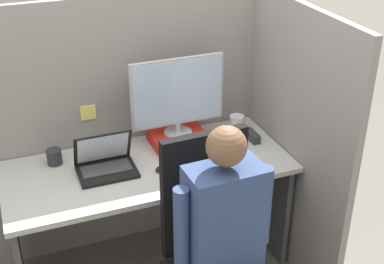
% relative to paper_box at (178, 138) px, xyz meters
% --- Properties ---
extents(cubicle_panel_back, '(2.06, 0.05, 1.58)m').
position_rel_paper_box_xyz_m(cubicle_panel_back, '(-0.24, 0.19, 0.03)').
color(cubicle_panel_back, gray).
rests_on(cubicle_panel_back, ground).
extents(cubicle_panel_right, '(0.04, 1.30, 1.58)m').
position_rel_paper_box_xyz_m(cubicle_panel_right, '(0.57, -0.24, 0.03)').
color(cubicle_panel_right, gray).
rests_on(cubicle_panel_right, ground).
extents(desk, '(1.56, 0.67, 0.72)m').
position_rel_paper_box_xyz_m(desk, '(-0.24, -0.17, -0.20)').
color(desk, '#B7B7B2').
rests_on(desk, ground).
extents(paper_box, '(0.32, 0.25, 0.06)m').
position_rel_paper_box_xyz_m(paper_box, '(0.00, 0.00, 0.00)').
color(paper_box, red).
rests_on(paper_box, desk).
extents(monitor, '(0.54, 0.16, 0.46)m').
position_rel_paper_box_xyz_m(monitor, '(0.00, 0.00, 0.28)').
color(monitor, '#B2B2B7').
rests_on(monitor, paper_box).
extents(laptop, '(0.31, 0.23, 0.23)m').
position_rel_paper_box_xyz_m(laptop, '(-0.47, -0.15, 0.01)').
color(laptop, black).
rests_on(laptop, desk).
extents(mouse, '(0.06, 0.04, 0.03)m').
position_rel_paper_box_xyz_m(mouse, '(-0.19, -0.26, -0.02)').
color(mouse, black).
rests_on(mouse, desk).
extents(stapler, '(0.05, 0.13, 0.05)m').
position_rel_paper_box_xyz_m(stapler, '(0.42, -0.12, -0.01)').
color(stapler, '#2D2D33').
rests_on(stapler, desk).
extents(carrot_toy, '(0.05, 0.15, 0.05)m').
position_rel_paper_box_xyz_m(carrot_toy, '(-0.05, -0.42, -0.01)').
color(carrot_toy, orange).
rests_on(carrot_toy, desk).
extents(office_chair, '(0.52, 0.56, 1.10)m').
position_rel_paper_box_xyz_m(office_chair, '(-0.09, -0.73, -0.22)').
color(office_chair, black).
rests_on(office_chair, ground).
extents(person, '(0.48, 0.44, 1.25)m').
position_rel_paper_box_xyz_m(person, '(-0.09, -0.90, -0.04)').
color(person, black).
rests_on(person, ground).
extents(coffee_mug, '(0.09, 0.09, 0.09)m').
position_rel_paper_box_xyz_m(coffee_mug, '(0.40, 0.03, 0.01)').
color(coffee_mug, white).
rests_on(coffee_mug, desk).
extents(pen_cup, '(0.08, 0.08, 0.09)m').
position_rel_paper_box_xyz_m(pen_cup, '(-0.71, 0.03, 0.01)').
color(pen_cup, '#28282D').
rests_on(pen_cup, desk).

